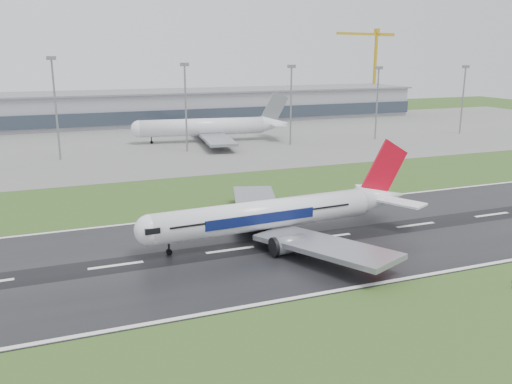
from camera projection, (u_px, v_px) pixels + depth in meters
name	position (u px, v px, depth m)	size (l,w,h in m)	color
ground	(416.00, 225.00, 110.00)	(520.00, 520.00, 0.00)	#2E4D1C
runway	(416.00, 225.00, 109.99)	(400.00, 45.00, 0.10)	black
apron	(227.00, 138.00, 222.87)	(400.00, 130.00, 0.08)	slate
terminal	(190.00, 107.00, 275.18)	(240.00, 36.00, 15.00)	gray
main_airliner	(283.00, 195.00, 100.77)	(56.18, 53.51, 16.59)	white
parked_airliner	(209.00, 118.00, 211.34)	(63.84, 59.44, 18.71)	white
tower_crane	(375.00, 70.00, 326.19)	(48.72, 2.66, 47.79)	gold
floodmast_1	(56.00, 111.00, 173.38)	(0.64, 0.64, 32.02)	gray
floodmast_2	(186.00, 110.00, 188.58)	(0.64, 0.64, 29.74)	gray
floodmast_3	(291.00, 107.00, 202.83)	(0.64, 0.64, 28.74)	gray
floodmast_4	(377.00, 105.00, 216.20)	(0.64, 0.64, 27.84)	gray
floodmast_5	(463.00, 101.00, 231.23)	(0.64, 0.64, 27.91)	gray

